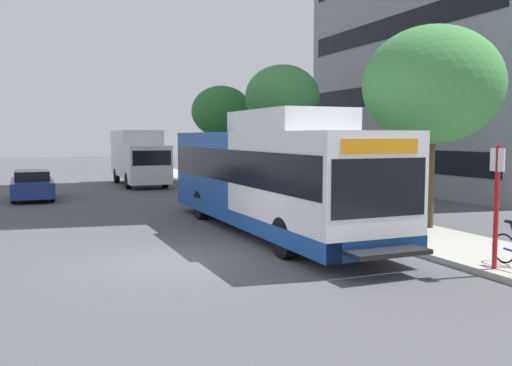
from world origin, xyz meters
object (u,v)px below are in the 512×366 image
bus_stop_sign_pole (497,198)px  street_tree_far_block (221,112)px  street_tree_near_stop (432,85)px  box_truck_background (139,156)px  parked_car_far_lane (32,185)px  street_tree_mid_block (282,97)px  transit_bus (268,176)px

bus_stop_sign_pole → street_tree_far_block: street_tree_far_block is taller
street_tree_near_stop → street_tree_far_block: (0.01, 19.20, -0.02)m
bus_stop_sign_pole → box_truck_background: bearing=96.6°
street_tree_near_stop → street_tree_far_block: 19.20m
bus_stop_sign_pole → parked_car_far_lane: (-8.78, 18.83, -0.99)m
street_tree_far_block → bus_stop_sign_pole: bearing=-95.5°
bus_stop_sign_pole → street_tree_mid_block: street_tree_mid_block is taller
street_tree_near_stop → street_tree_mid_block: 9.76m
street_tree_far_block → street_tree_near_stop: bearing=-90.0°
transit_bus → street_tree_far_block: 18.07m
parked_car_far_lane → street_tree_near_stop: bearing=-51.8°
street_tree_mid_block → parked_car_far_lane: 12.26m
transit_bus → street_tree_near_stop: 5.62m
transit_bus → street_tree_far_block: size_ratio=2.08×
street_tree_mid_block → box_truck_background: size_ratio=0.86×
transit_bus → street_tree_near_stop: bearing=-23.0°
transit_bus → street_tree_mid_block: bearing=61.8°
bus_stop_sign_pole → street_tree_mid_block: size_ratio=0.43×
bus_stop_sign_pole → street_tree_near_stop: 5.98m
street_tree_far_block → street_tree_mid_block: bearing=-92.0°
parked_car_far_lane → box_truck_background: bearing=42.5°
street_tree_mid_block → street_tree_far_block: 9.46m
bus_stop_sign_pole → box_truck_background: (-2.80, 24.32, 0.09)m
street_tree_far_block → parked_car_far_lane: size_ratio=1.31×
street_tree_near_stop → street_tree_far_block: bearing=90.0°
transit_bus → box_truck_background: size_ratio=1.75×
parked_car_far_lane → street_tree_mid_block: bearing=-21.9°
street_tree_near_stop → box_truck_background: 20.38m
street_tree_near_stop → transit_bus: bearing=157.0°
bus_stop_sign_pole → box_truck_background: size_ratio=0.37×
transit_bus → box_truck_background: (-0.56, 17.63, 0.04)m
street_tree_far_block → parked_car_far_lane: (-11.07, -5.14, -3.76)m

